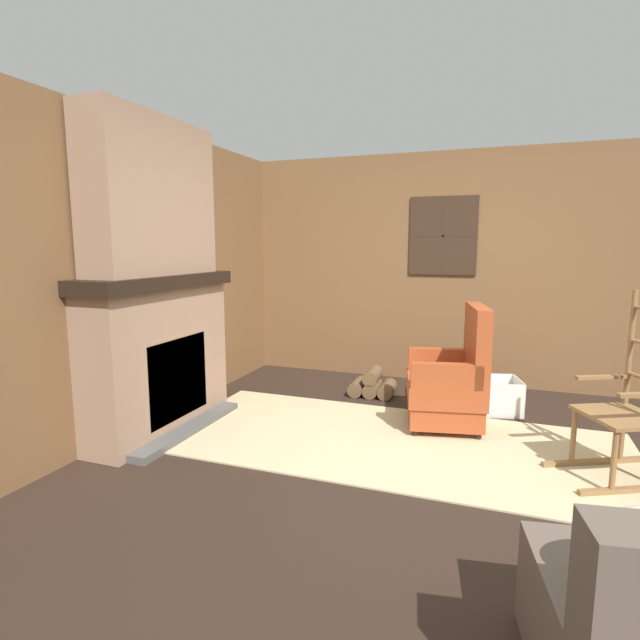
% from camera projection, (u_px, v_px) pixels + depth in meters
% --- Properties ---
extents(ground_plane, '(14.00, 14.00, 0.00)m').
position_uv_depth(ground_plane, '(416.00, 467.00, 3.49)').
color(ground_plane, '#2D2119').
extents(wood_panel_wall_left, '(0.06, 5.23, 2.54)m').
position_uv_depth(wood_panel_wall_left, '(134.00, 278.00, 4.10)').
color(wood_panel_wall_left, brown).
rests_on(wood_panel_wall_left, ground).
extents(wood_panel_wall_back, '(5.23, 0.09, 2.54)m').
position_uv_depth(wood_panel_wall_back, '(454.00, 269.00, 5.48)').
color(wood_panel_wall_back, brown).
rests_on(wood_panel_wall_back, ground).
extents(fireplace_hearth, '(0.58, 1.56, 1.30)m').
position_uv_depth(fireplace_hearth, '(161.00, 354.00, 4.11)').
color(fireplace_hearth, '#9E7A60').
rests_on(fireplace_hearth, ground).
extents(chimney_breast, '(0.33, 1.28, 1.22)m').
position_uv_depth(chimney_breast, '(152.00, 198.00, 3.93)').
color(chimney_breast, '#9E7A60').
rests_on(chimney_breast, fireplace_hearth).
extents(area_rug, '(3.56, 1.60, 0.01)m').
position_uv_depth(area_rug, '(391.00, 441.00, 3.92)').
color(area_rug, '#C6B789').
rests_on(area_rug, ground).
extents(armchair, '(0.74, 0.78, 1.04)m').
position_uv_depth(armchair, '(451.00, 384.00, 4.20)').
color(armchair, '#A84723').
rests_on(armchair, ground).
extents(rocking_chair, '(0.91, 0.76, 1.24)m').
position_uv_depth(rocking_chair, '(627.00, 418.00, 3.25)').
color(rocking_chair, olive).
rests_on(rocking_chair, ground).
extents(firewood_stack, '(0.47, 0.36, 0.28)m').
position_uv_depth(firewood_stack, '(373.00, 385.00, 5.13)').
color(firewood_stack, brown).
rests_on(firewood_stack, ground).
extents(laundry_basket, '(0.55, 0.49, 0.31)m').
position_uv_depth(laundry_basket, '(493.00, 395.00, 4.62)').
color(laundry_basket, white).
rests_on(laundry_basket, ground).
extents(oil_lamp_vase, '(0.11, 0.11, 0.30)m').
position_uv_depth(oil_lamp_vase, '(128.00, 263.00, 3.77)').
color(oil_lamp_vase, silver).
rests_on(oil_lamp_vase, fireplace_hearth).
extents(storage_case, '(0.13, 0.25, 0.16)m').
position_uv_depth(storage_case, '(163.00, 264.00, 4.16)').
color(storage_case, gray).
rests_on(storage_case, fireplace_hearth).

